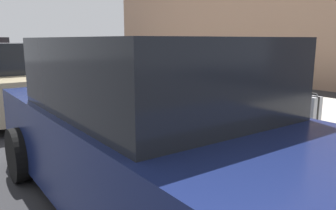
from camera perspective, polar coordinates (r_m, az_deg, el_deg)
ground_plane at (r=7.72m, az=-8.25°, el=-1.29°), size 40.00×40.00×0.00m
sidewalk_curb at (r=9.14m, az=5.62°, el=1.15°), size 18.00×5.00×0.14m
suitcase_silver_0 at (r=4.96m, az=22.26°, el=-2.83°), size 0.36×0.21×0.82m
suitcase_olive_1 at (r=5.23m, az=17.83°, el=-2.25°), size 0.38×0.25×0.99m
suitcase_black_2 at (r=5.55m, az=14.05°, el=-0.84°), size 0.38×0.22×1.00m
suitcase_teal_3 at (r=5.82m, az=9.35°, el=-0.11°), size 0.48×0.20×1.08m
suitcase_maroon_4 at (r=6.22m, az=5.33°, el=-0.34°), size 0.45×0.23×0.77m
suitcase_red_5 at (r=6.64m, az=2.76°, el=0.95°), size 0.38×0.24×0.72m
suitcase_navy_6 at (r=7.07m, az=-0.16°, el=1.53°), size 0.51×0.27×0.71m
fire_hydrant at (r=7.79m, az=-4.14°, el=2.88°), size 0.39×0.21×0.75m
bollard_post at (r=8.20m, az=-7.16°, el=2.79°), size 0.13×0.13×0.66m
parked_car_navy_0 at (r=3.25m, az=-3.26°, el=-4.39°), size 4.52×2.09×1.66m
parked_car_beige_1 at (r=8.43m, az=-24.78°, el=3.93°), size 4.60×2.13×1.57m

